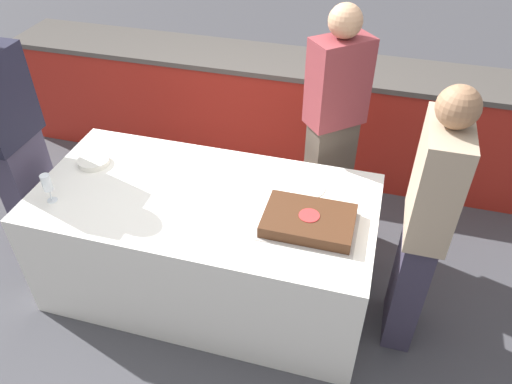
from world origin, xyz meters
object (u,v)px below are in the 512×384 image
(wine_glass, at_px, (47,184))
(person_seated_right, at_px, (424,226))
(cake, at_px, (309,221))
(person_seated_left, at_px, (15,147))
(plate_stack, at_px, (94,161))
(person_cutting_cake, at_px, (333,131))

(wine_glass, height_order, person_seated_right, person_seated_right)
(cake, height_order, wine_glass, wine_glass)
(wine_glass, bearing_deg, cake, 7.16)
(person_seated_left, height_order, person_seated_right, person_seated_left)
(plate_stack, bearing_deg, person_cutting_cake, 23.03)
(person_cutting_cake, distance_m, person_seated_left, 1.95)
(person_seated_right, bearing_deg, person_cutting_cake, -140.72)
(plate_stack, bearing_deg, cake, -8.26)
(cake, distance_m, person_seated_left, 1.82)
(cake, relative_size, person_cutting_cake, 0.31)
(person_cutting_cake, bearing_deg, person_seated_left, -20.03)
(person_cutting_cake, bearing_deg, cake, 48.73)
(person_cutting_cake, distance_m, person_seated_right, 0.91)
(person_cutting_cake, height_order, person_seated_right, person_cutting_cake)
(wine_glass, xyz_separation_m, person_seated_right, (2.00, 0.26, -0.05))
(cake, xyz_separation_m, wine_glass, (-1.42, -0.18, 0.09))
(wine_glass, xyz_separation_m, person_cutting_cake, (1.42, 0.96, -0.01))
(person_seated_left, relative_size, person_seated_right, 1.05)
(cake, xyz_separation_m, person_seated_right, (0.58, 0.08, 0.03))
(cake, distance_m, plate_stack, 1.39)
(cake, height_order, plate_stack, cake)
(wine_glass, bearing_deg, person_cutting_cake, 34.12)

